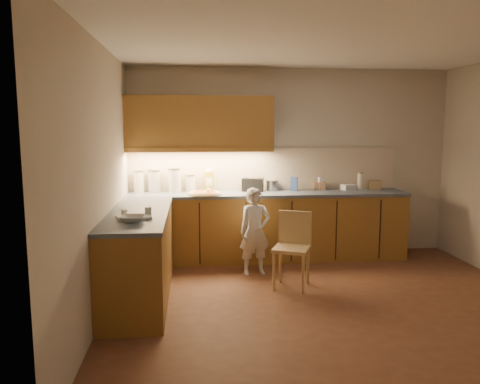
% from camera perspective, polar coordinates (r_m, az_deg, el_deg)
% --- Properties ---
extents(room, '(4.54, 4.50, 2.62)m').
position_cam_1_polar(room, '(4.69, 11.37, 6.30)').
color(room, '#55301D').
rests_on(room, ground).
extents(l_counter, '(3.77, 2.62, 0.92)m').
position_cam_1_polar(l_counter, '(5.90, -1.24, -5.14)').
color(l_counter, olive).
rests_on(l_counter, ground).
extents(backsplash, '(3.75, 0.02, 0.58)m').
position_cam_1_polar(backsplash, '(6.57, 2.99, 2.82)').
color(backsplash, beige).
rests_on(backsplash, l_counter).
extents(upper_cabinets, '(1.95, 0.36, 0.73)m').
position_cam_1_polar(upper_cabinets, '(6.30, -4.93, 8.39)').
color(upper_cabinets, olive).
rests_on(upper_cabinets, ground).
extents(pizza_on_board, '(0.45, 0.45, 0.18)m').
position_cam_1_polar(pizza_on_board, '(6.11, -4.33, -0.14)').
color(pizza_on_board, tan).
rests_on(pizza_on_board, l_counter).
extents(child, '(0.43, 0.32, 1.07)m').
position_cam_1_polar(child, '(5.72, 1.83, -4.82)').
color(child, silver).
rests_on(child, ground).
extents(wooden_chair, '(0.50, 0.50, 0.85)m').
position_cam_1_polar(wooden_chair, '(5.35, 6.45, -6.25)').
color(wooden_chair, tan).
rests_on(wooden_chair, ground).
extents(mixing_bowl, '(0.27, 0.27, 0.06)m').
position_cam_1_polar(mixing_bowl, '(4.48, -13.03, -3.19)').
color(mixing_bowl, white).
rests_on(mixing_bowl, l_counter).
extents(canister_a, '(0.15, 0.15, 0.30)m').
position_cam_1_polar(canister_a, '(6.43, -12.23, 1.29)').
color(canister_a, white).
rests_on(canister_a, l_counter).
extents(canister_b, '(0.18, 0.18, 0.31)m').
position_cam_1_polar(canister_b, '(6.42, -10.40, 1.36)').
color(canister_b, beige).
rests_on(canister_b, l_counter).
extents(canister_c, '(0.18, 0.18, 0.33)m').
position_cam_1_polar(canister_c, '(6.35, -7.97, 1.46)').
color(canister_c, silver).
rests_on(canister_c, l_counter).
extents(canister_d, '(0.14, 0.14, 0.23)m').
position_cam_1_polar(canister_d, '(6.42, -6.05, 1.11)').
color(canister_d, white).
rests_on(canister_d, l_counter).
extents(oil_jug, '(0.13, 0.11, 0.32)m').
position_cam_1_polar(oil_jug, '(6.42, -3.79, 1.39)').
color(oil_jug, '#AC9422').
rests_on(oil_jug, l_counter).
extents(toaster, '(0.32, 0.24, 0.19)m').
position_cam_1_polar(toaster, '(6.40, 1.56, 0.90)').
color(toaster, black).
rests_on(toaster, l_counter).
extents(steel_pot, '(0.19, 0.19, 0.14)m').
position_cam_1_polar(steel_pot, '(6.51, 3.91, 0.83)').
color(steel_pot, '#A8A8AC').
rests_on(steel_pot, l_counter).
extents(blue_box, '(0.11, 0.10, 0.19)m').
position_cam_1_polar(blue_box, '(6.52, 6.60, 1.00)').
color(blue_box, '#3552A0').
rests_on(blue_box, l_counter).
extents(card_box_a, '(0.17, 0.14, 0.11)m').
position_cam_1_polar(card_box_a, '(6.68, 9.68, 0.76)').
color(card_box_a, '#A47958').
rests_on(card_box_a, l_counter).
extents(white_bottle, '(0.06, 0.06, 0.18)m').
position_cam_1_polar(white_bottle, '(6.65, 9.79, 1.04)').
color(white_bottle, silver).
rests_on(white_bottle, l_counter).
extents(flat_pack, '(0.22, 0.18, 0.08)m').
position_cam_1_polar(flat_pack, '(6.73, 13.09, 0.58)').
color(flat_pack, white).
rests_on(flat_pack, l_counter).
extents(tall_jar, '(0.08, 0.08, 0.24)m').
position_cam_1_polar(tall_jar, '(6.77, 14.43, 1.31)').
color(tall_jar, white).
rests_on(tall_jar, l_counter).
extents(card_box_b, '(0.18, 0.15, 0.13)m').
position_cam_1_polar(card_box_b, '(6.86, 16.11, 0.82)').
color(card_box_b, '#987A52').
rests_on(card_box_b, l_counter).
extents(dough_cloth, '(0.37, 0.33, 0.02)m').
position_cam_1_polar(dough_cloth, '(4.66, -12.85, -2.99)').
color(dough_cloth, silver).
rests_on(dough_cloth, l_counter).
extents(spice_jar_a, '(0.07, 0.07, 0.08)m').
position_cam_1_polar(spice_jar_a, '(4.71, -13.94, -2.55)').
color(spice_jar_a, silver).
rests_on(spice_jar_a, l_counter).
extents(spice_jar_b, '(0.08, 0.08, 0.09)m').
position_cam_1_polar(spice_jar_b, '(4.74, -11.14, -2.34)').
color(spice_jar_b, silver).
rests_on(spice_jar_b, l_counter).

